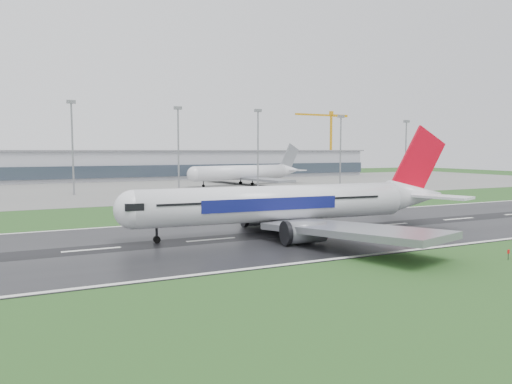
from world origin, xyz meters
TOP-DOWN VIEW (x-y plane):
  - ground at (0.00, 0.00)m, footprint 520.00×520.00m
  - runway at (0.00, 0.00)m, footprint 400.00×45.00m
  - apron at (0.00, 125.00)m, footprint 400.00×130.00m
  - terminal at (0.00, 185.00)m, footprint 240.00×36.00m
  - main_airliner at (-22.82, -0.87)m, footprint 71.41×68.46m
  - parked_airliner at (19.92, 119.52)m, footprint 71.68×68.32m
  - tower_crane at (120.19, 200.00)m, footprint 42.74×4.39m
  - floodmast_1 at (-54.44, 100.00)m, footprint 0.64×0.64m
  - floodmast_2 at (-16.68, 100.00)m, footprint 0.64×0.64m
  - floodmast_3 at (16.87, 100.00)m, footprint 0.64×0.64m
  - floodmast_4 at (57.68, 100.00)m, footprint 0.64×0.64m
  - floodmast_5 at (95.42, 100.00)m, footprint 0.64×0.64m

SIDE VIEW (x-z plane):
  - ground at x=0.00m, z-range 0.00..0.00m
  - apron at x=0.00m, z-range 0.00..0.08m
  - runway at x=0.00m, z-range 0.00..0.10m
  - terminal at x=0.00m, z-range 0.00..15.00m
  - parked_airliner at x=19.92m, z-range 0.08..18.19m
  - main_airliner at x=-22.82m, z-range 0.10..19.89m
  - floodmast_5 at x=95.42m, z-range 0.00..28.76m
  - floodmast_4 at x=57.68m, z-range 0.00..30.01m
  - floodmast_2 at x=-16.68m, z-range 0.00..30.97m
  - floodmast_3 at x=16.87m, z-range 0.00..31.19m
  - floodmast_1 at x=-54.44m, z-range 0.00..31.70m
  - tower_crane at x=120.19m, z-range 0.00..42.30m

